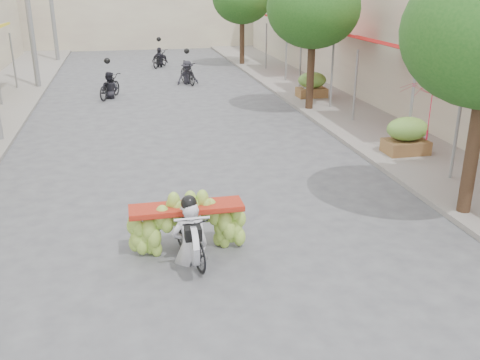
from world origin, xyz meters
TOP-DOWN VIEW (x-y plane):
  - sidewalk_right at (7.00, 15.00)m, footprint 4.00×60.00m
  - shophouse_row_right at (11.99, 14.00)m, footprint 9.77×40.00m
  - street_tree_mid at (5.40, 14.00)m, footprint 3.40×3.40m
  - produce_crate_mid at (6.20, 8.00)m, footprint 1.20×0.88m
  - produce_crate_far at (6.20, 16.00)m, footprint 1.20×0.88m
  - banana_motorbike at (-0.55, 3.44)m, footprint 2.20×1.82m
  - market_umbrella at (6.18, 6.90)m, footprint 2.13×2.13m
  - pedestrian at (6.05, 15.99)m, footprint 1.01×0.90m
  - bg_motorbike_a at (-2.12, 18.11)m, footprint 1.32×1.90m
  - bg_motorbike_b at (1.53, 20.67)m, footprint 1.16×1.96m
  - bg_motorbike_c at (0.62, 26.41)m, footprint 1.37×1.84m

SIDE VIEW (x-z plane):
  - sidewalk_right at x=7.00m, z-range 0.00..0.12m
  - produce_crate_mid at x=6.20m, z-range 0.13..1.29m
  - produce_crate_far at x=6.20m, z-range 0.13..1.29m
  - banana_motorbike at x=-0.55m, z-range -0.37..1.81m
  - bg_motorbike_a at x=-2.12m, z-range -0.25..1.70m
  - bg_motorbike_c at x=0.62m, z-range -0.20..1.75m
  - bg_motorbike_b at x=1.53m, z-range -0.15..1.80m
  - pedestrian at x=6.05m, z-range 0.12..1.88m
  - market_umbrella at x=6.18m, z-range 1.60..3.19m
  - shophouse_row_right at x=11.99m, z-range 0.00..6.00m
  - street_tree_mid at x=5.40m, z-range 1.16..6.41m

